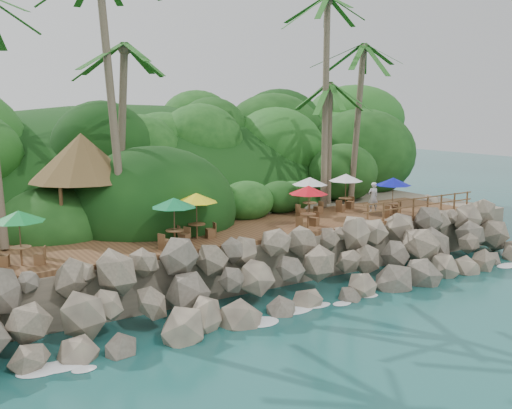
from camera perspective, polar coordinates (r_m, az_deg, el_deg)
ground at (r=24.64m, az=7.73°, el=-9.81°), size 140.00×140.00×0.00m
land_base at (r=37.52m, az=-8.34°, el=-1.38°), size 32.00×25.20×2.10m
jungle_hill at (r=44.54m, az=-12.35°, el=-1.14°), size 44.80×28.00×15.40m
seawall at (r=25.76m, az=4.87°, el=-6.20°), size 29.00×4.00×2.30m
terrace at (r=28.68m, az=0.00°, el=-2.36°), size 26.00×5.00×0.20m
jungle_foliage at (r=36.85m, az=-7.65°, el=-3.24°), size 44.00×16.00×12.00m
foam_line at (r=24.84m, az=7.27°, el=-9.56°), size 25.20×0.80×0.06m
palms at (r=30.77m, az=-3.02°, el=17.06°), size 26.37×7.27×13.42m
palapa at (r=28.25m, az=-16.56°, el=4.42°), size 4.87×4.87×4.60m
dining_clusters at (r=27.64m, az=-1.20°, el=1.00°), size 20.63×4.76×2.07m
railing at (r=32.63m, az=15.70°, el=0.01°), size 8.30×0.10×1.00m
waiter at (r=33.05m, az=11.30°, el=0.70°), size 0.69×0.53×1.67m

